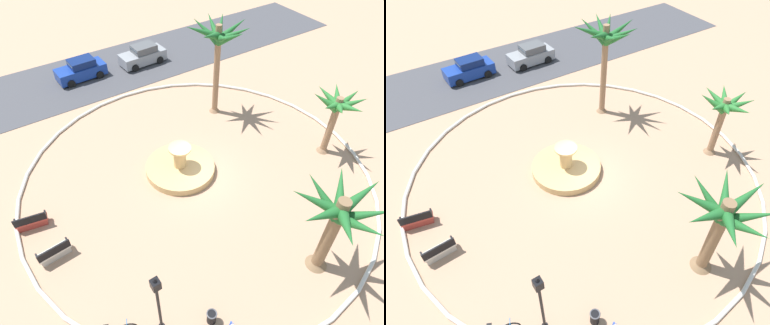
# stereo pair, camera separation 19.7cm
# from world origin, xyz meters

# --- Properties ---
(ground_plane) EXTENTS (80.00, 80.00, 0.00)m
(ground_plane) POSITION_xyz_m (0.00, 0.00, 0.00)
(ground_plane) COLOR tan
(plaza_curb) EXTENTS (20.75, 20.75, 0.20)m
(plaza_curb) POSITION_xyz_m (0.00, 0.00, 0.10)
(plaza_curb) COLOR silver
(plaza_curb) RESTS_ON ground
(street_asphalt) EXTENTS (48.00, 8.00, 0.03)m
(street_asphalt) POSITION_xyz_m (0.00, 14.77, 0.01)
(street_asphalt) COLOR #424247
(street_asphalt) RESTS_ON ground
(fountain) EXTENTS (4.19, 4.19, 1.89)m
(fountain) POSITION_xyz_m (-0.60, 0.95, 0.29)
(fountain) COLOR tan
(fountain) RESTS_ON ground
(palm_tree_near_fountain) EXTENTS (4.17, 4.14, 6.72)m
(palm_tree_near_fountain) POSITION_xyz_m (4.86, 4.84, 5.36)
(palm_tree_near_fountain) COLOR #8E6B4C
(palm_tree_near_fountain) RESTS_ON ground
(palm_tree_by_curb) EXTENTS (4.29, 4.00, 4.99)m
(palm_tree_by_curb) POSITION_xyz_m (1.47, -8.05, 3.64)
(palm_tree_by_curb) COLOR brown
(palm_tree_by_curb) RESTS_ON ground
(palm_tree_mid_plaza) EXTENTS (3.34, 3.34, 4.33)m
(palm_tree_mid_plaza) POSITION_xyz_m (8.11, -2.61, 3.31)
(palm_tree_mid_plaza) COLOR #8E6B4C
(palm_tree_mid_plaza) RESTS_ON ground
(bench_east) EXTENTS (1.64, 0.63, 1.00)m
(bench_east) POSITION_xyz_m (-8.85, -0.75, 0.35)
(bench_east) COLOR beige
(bench_east) RESTS_ON ground
(bench_west) EXTENTS (1.67, 0.79, 1.00)m
(bench_west) POSITION_xyz_m (-9.27, 1.73, 0.35)
(bench_west) COLOR #B73D33
(bench_west) RESTS_ON ground
(lamppost) EXTENTS (0.32, 0.32, 4.27)m
(lamppost) POSITION_xyz_m (-6.23, -6.58, 2.50)
(lamppost) COLOR black
(lamppost) RESTS_ON ground
(trash_bin) EXTENTS (0.46, 0.46, 0.73)m
(trash_bin) POSITION_xyz_m (-4.31, -7.45, 0.39)
(trash_bin) COLOR black
(trash_bin) RESTS_ON ground
(parked_car_leftmost) EXTENTS (4.06, 2.04, 1.67)m
(parked_car_leftmost) POSITION_xyz_m (-1.61, 14.74, 0.78)
(parked_car_leftmost) COLOR navy
(parked_car_leftmost) RESTS_ON ground
(parked_car_second) EXTENTS (4.06, 2.04, 1.67)m
(parked_car_second) POSITION_xyz_m (3.84, 14.20, 0.78)
(parked_car_second) COLOR gray
(parked_car_second) RESTS_ON ground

